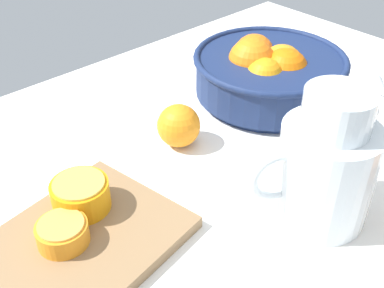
{
  "coord_description": "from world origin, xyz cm",
  "views": [
    {
      "loc": [
        -35.74,
        -39.53,
        46.01
      ],
      "look_at": [
        2.82,
        2.54,
        4.66
      ],
      "focal_mm": 44.53,
      "sensor_mm": 36.0,
      "label": 1
    }
  ],
  "objects_px": {
    "orange_half_0": "(81,195)",
    "loose_orange_1": "(179,126)",
    "orange_half_1": "(62,233)",
    "juice_pitcher": "(324,173)",
    "cutting_board": "(79,249)",
    "fruit_bowl": "(268,72)"
  },
  "relations": [
    {
      "from": "juice_pitcher",
      "to": "orange_half_0",
      "type": "xyz_separation_m",
      "value": [
        -0.24,
        0.21,
        -0.03
      ]
    },
    {
      "from": "orange_half_1",
      "to": "loose_orange_1",
      "type": "distance_m",
      "value": 0.27
    },
    {
      "from": "cutting_board",
      "to": "juice_pitcher",
      "type": "bearing_deg",
      "value": -29.47
    },
    {
      "from": "orange_half_1",
      "to": "juice_pitcher",
      "type": "bearing_deg",
      "value": -30.81
    },
    {
      "from": "orange_half_1",
      "to": "loose_orange_1",
      "type": "bearing_deg",
      "value": 16.96
    },
    {
      "from": "fruit_bowl",
      "to": "loose_orange_1",
      "type": "xyz_separation_m",
      "value": [
        -0.22,
        -0.0,
        -0.02
      ]
    },
    {
      "from": "loose_orange_1",
      "to": "orange_half_1",
      "type": "bearing_deg",
      "value": -163.04
    },
    {
      "from": "cutting_board",
      "to": "orange_half_1",
      "type": "relative_size",
      "value": 4.07
    },
    {
      "from": "juice_pitcher",
      "to": "orange_half_0",
      "type": "relative_size",
      "value": 2.55
    },
    {
      "from": "juice_pitcher",
      "to": "cutting_board",
      "type": "bearing_deg",
      "value": 150.53
    },
    {
      "from": "orange_half_0",
      "to": "fruit_bowl",
      "type": "bearing_deg",
      "value": 5.73
    },
    {
      "from": "juice_pitcher",
      "to": "loose_orange_1",
      "type": "height_order",
      "value": "juice_pitcher"
    },
    {
      "from": "orange_half_1",
      "to": "loose_orange_1",
      "type": "xyz_separation_m",
      "value": [
        0.26,
        0.08,
        0.0
      ]
    },
    {
      "from": "fruit_bowl",
      "to": "loose_orange_1",
      "type": "relative_size",
      "value": 4.0
    },
    {
      "from": "fruit_bowl",
      "to": "orange_half_0",
      "type": "bearing_deg",
      "value": -174.27
    },
    {
      "from": "orange_half_0",
      "to": "loose_orange_1",
      "type": "height_order",
      "value": "loose_orange_1"
    },
    {
      "from": "fruit_bowl",
      "to": "orange_half_1",
      "type": "distance_m",
      "value": 0.49
    },
    {
      "from": "orange_half_0",
      "to": "orange_half_1",
      "type": "xyz_separation_m",
      "value": [
        -0.05,
        -0.04,
        -0.01
      ]
    },
    {
      "from": "cutting_board",
      "to": "orange_half_0",
      "type": "distance_m",
      "value": 0.07
    },
    {
      "from": "juice_pitcher",
      "to": "orange_half_1",
      "type": "height_order",
      "value": "juice_pitcher"
    },
    {
      "from": "orange_half_0",
      "to": "loose_orange_1",
      "type": "distance_m",
      "value": 0.21
    },
    {
      "from": "cutting_board",
      "to": "loose_orange_1",
      "type": "xyz_separation_m",
      "value": [
        0.25,
        0.09,
        0.03
      ]
    }
  ]
}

